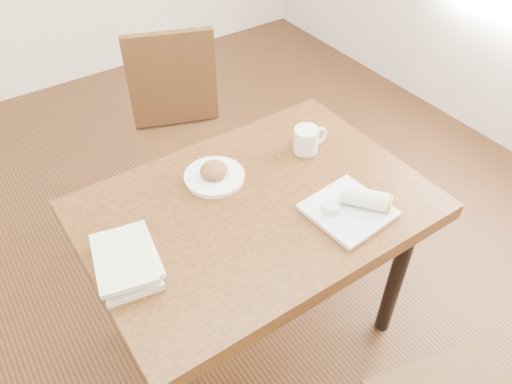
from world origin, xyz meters
TOP-DOWN VIEW (x-y plane):
  - ground at (0.00, 0.00)m, footprint 4.00×5.00m
  - table at (0.00, 0.00)m, footprint 1.12×0.78m
  - chair_far at (0.12, 0.80)m, footprint 0.54×0.54m
  - plate_scone at (-0.05, 0.18)m, footprint 0.21×0.21m
  - coffee_mug at (0.32, 0.13)m, footprint 0.14×0.09m
  - plate_burrito at (0.23, -0.21)m, footprint 0.26×0.26m
  - book_stack at (-0.46, -0.01)m, footprint 0.22×0.27m

SIDE VIEW (x-z plane):
  - ground at x=0.00m, z-range -0.01..0.00m
  - chair_far at x=0.12m, z-range 0.07..1.03m
  - table at x=0.00m, z-range 0.29..1.04m
  - plate_scone at x=-0.05m, z-range 0.74..0.80m
  - plate_burrito at x=0.23m, z-range 0.73..0.81m
  - book_stack at x=-0.46m, z-range 0.75..0.81m
  - coffee_mug at x=0.32m, z-range 0.75..0.85m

